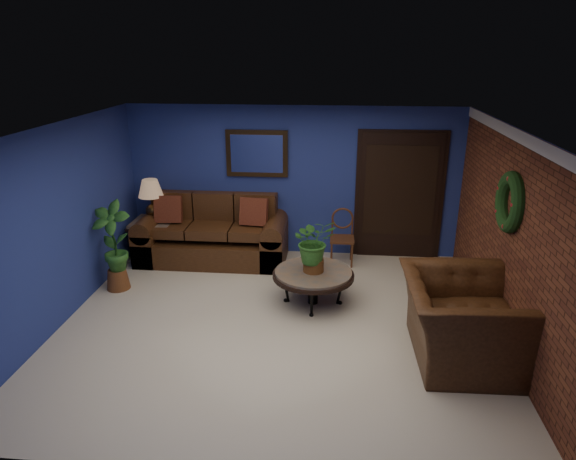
# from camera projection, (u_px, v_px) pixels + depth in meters

# --- Properties ---
(floor) EXTENTS (5.50, 5.50, 0.00)m
(floor) POSITION_uv_depth(u_px,v_px,m) (277.00, 324.00, 6.62)
(floor) COLOR beige
(floor) RESTS_ON ground
(wall_back) EXTENTS (5.50, 0.04, 2.50)m
(wall_back) POSITION_uv_depth(u_px,v_px,m) (293.00, 182.00, 8.54)
(wall_back) COLOR navy
(wall_back) RESTS_ON ground
(wall_left) EXTENTS (0.04, 5.00, 2.50)m
(wall_left) POSITION_uv_depth(u_px,v_px,m) (59.00, 226.00, 6.44)
(wall_left) COLOR navy
(wall_left) RESTS_ON ground
(wall_right_brick) EXTENTS (0.04, 5.00, 2.50)m
(wall_right_brick) POSITION_uv_depth(u_px,v_px,m) (511.00, 241.00, 5.96)
(wall_right_brick) COLOR brown
(wall_right_brick) RESTS_ON ground
(ceiling) EXTENTS (5.50, 5.00, 0.02)m
(ceiling) POSITION_uv_depth(u_px,v_px,m) (275.00, 129.00, 5.78)
(ceiling) COLOR silver
(ceiling) RESTS_ON wall_back
(crown_molding) EXTENTS (0.03, 5.00, 0.14)m
(crown_molding) POSITION_uv_depth(u_px,v_px,m) (524.00, 139.00, 5.56)
(crown_molding) COLOR white
(crown_molding) RESTS_ON wall_right_brick
(wall_mirror) EXTENTS (1.02, 0.06, 0.77)m
(wall_mirror) POSITION_uv_depth(u_px,v_px,m) (257.00, 154.00, 8.40)
(wall_mirror) COLOR #3C2813
(wall_mirror) RESTS_ON wall_back
(closet_door) EXTENTS (1.44, 0.06, 2.18)m
(closet_door) POSITION_uv_depth(u_px,v_px,m) (399.00, 196.00, 8.43)
(closet_door) COLOR black
(closet_door) RESTS_ON wall_back
(wreath) EXTENTS (0.16, 0.72, 0.72)m
(wreath) POSITION_uv_depth(u_px,v_px,m) (510.00, 202.00, 5.86)
(wreath) COLOR black
(wreath) RESTS_ON wall_right_brick
(sofa) EXTENTS (2.43, 1.05, 1.09)m
(sofa) POSITION_uv_depth(u_px,v_px,m) (214.00, 238.00, 8.57)
(sofa) COLOR #4C2A15
(sofa) RESTS_ON ground
(coffee_table) EXTENTS (1.12, 1.12, 0.48)m
(coffee_table) POSITION_uv_depth(u_px,v_px,m) (313.00, 275.00, 7.03)
(coffee_table) COLOR #55504A
(coffee_table) RESTS_ON ground
(end_table) EXTENTS (0.71, 0.71, 0.65)m
(end_table) POSITION_uv_depth(u_px,v_px,m) (154.00, 229.00, 8.58)
(end_table) COLOR #55504A
(end_table) RESTS_ON ground
(table_lamp) EXTENTS (0.40, 0.40, 0.67)m
(table_lamp) POSITION_uv_depth(u_px,v_px,m) (151.00, 195.00, 8.38)
(table_lamp) COLOR #3C2813
(table_lamp) RESTS_ON end_table
(side_chair) EXTENTS (0.39, 0.39, 0.90)m
(side_chair) POSITION_uv_depth(u_px,v_px,m) (342.00, 233.00, 8.36)
(side_chair) COLOR #552D18
(side_chair) RESTS_ON ground
(armchair) EXTENTS (1.30, 1.48, 0.94)m
(armchair) POSITION_uv_depth(u_px,v_px,m) (461.00, 320.00, 5.77)
(armchair) COLOR #4C2A15
(armchair) RESTS_ON ground
(coffee_plant) EXTENTS (0.70, 0.65, 0.76)m
(coffee_plant) POSITION_uv_depth(u_px,v_px,m) (314.00, 242.00, 6.87)
(coffee_plant) COLOR brown
(coffee_plant) RESTS_ON coffee_table
(floor_plant) EXTENTS (0.37, 0.30, 0.80)m
(floor_plant) POSITION_uv_depth(u_px,v_px,m) (462.00, 292.00, 6.55)
(floor_plant) COLOR brown
(floor_plant) RESTS_ON ground
(tall_plant) EXTENTS (0.63, 0.48, 1.33)m
(tall_plant) POSITION_uv_depth(u_px,v_px,m) (114.00, 244.00, 7.36)
(tall_plant) COLOR brown
(tall_plant) RESTS_ON ground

